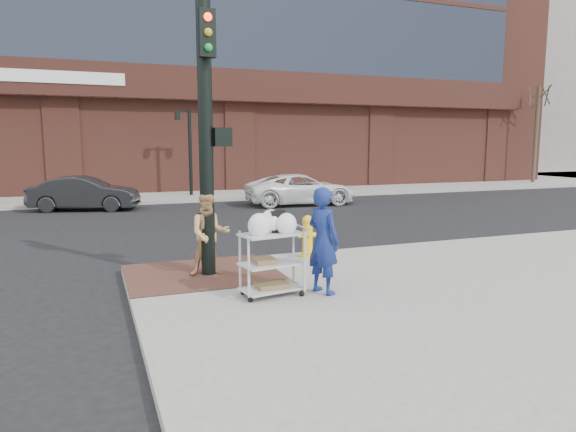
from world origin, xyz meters
name	(u,v)px	position (x,y,z in m)	size (l,w,h in m)	color
ground	(247,291)	(0.00, 0.00, 0.00)	(220.00, 220.00, 0.00)	black
sidewalk_far	(281,174)	(12.50, 32.00, 0.07)	(65.00, 36.00, 0.15)	gray
brick_curb_ramp	(202,273)	(-0.60, 0.90, 0.16)	(2.80, 2.40, 0.01)	#4E2B24
filler_block	(493,86)	(40.00, 38.00, 9.00)	(14.00, 20.00, 18.00)	slate
bare_tree_a	(539,84)	(24.00, 16.50, 6.27)	(1.80, 1.80, 7.20)	#382B21
lamp_post	(190,143)	(2.00, 16.00, 2.62)	(1.32, 0.22, 4.00)	black
traffic_signal_pole	(207,130)	(-0.48, 0.77, 2.83)	(0.61, 0.51, 5.00)	black
woman_blue	(323,241)	(0.99, -1.07, 1.02)	(0.64, 0.42, 1.74)	navy
pedestrian_tan	(210,234)	(-0.48, 0.75, 0.92)	(0.75, 0.59, 1.55)	tan
sedan_dark	(85,193)	(-2.72, 12.87, 0.66)	(1.41, 4.04, 1.33)	black
minivan_white	(301,189)	(5.86, 11.61, 0.65)	(2.17, 4.71, 1.31)	white
utility_cart	(272,258)	(0.16, -0.92, 0.78)	(1.07, 0.71, 1.38)	#AEAFB4
fire_hydrant	(308,236)	(1.81, 1.48, 0.62)	(0.43, 0.30, 0.92)	yellow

